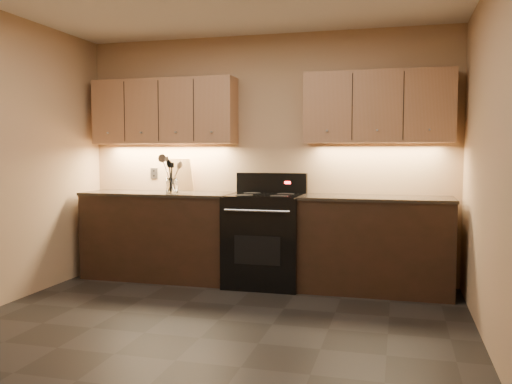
{
  "coord_description": "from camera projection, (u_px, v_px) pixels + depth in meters",
  "views": [
    {
      "loc": [
        1.39,
        -3.64,
        1.36
      ],
      "look_at": [
        0.04,
        1.45,
        0.97
      ],
      "focal_mm": 38.0,
      "sensor_mm": 36.0,
      "label": 1
    }
  ],
  "objects": [
    {
      "name": "floor",
      "position": [
        200.0,
        338.0,
        3.97
      ],
      "size": [
        4.0,
        4.0,
        0.0
      ],
      "primitive_type": "plane",
      "color": "black",
      "rests_on": "ground"
    },
    {
      "name": "wall_back",
      "position": [
        265.0,
        158.0,
        5.8
      ],
      "size": [
        4.0,
        0.04,
        2.6
      ],
      "primitive_type": "cube",
      "color": "tan",
      "rests_on": "ground"
    },
    {
      "name": "wall_right",
      "position": [
        500.0,
        162.0,
        3.36
      ],
      "size": [
        0.04,
        4.0,
        2.6
      ],
      "primitive_type": "cube",
      "color": "tan",
      "rests_on": "ground"
    },
    {
      "name": "counter_left",
      "position": [
        160.0,
        235.0,
        5.85
      ],
      "size": [
        1.62,
        0.62,
        0.93
      ],
      "color": "black",
      "rests_on": "ground"
    },
    {
      "name": "counter_right",
      "position": [
        375.0,
        244.0,
        5.27
      ],
      "size": [
        1.46,
        0.62,
        0.93
      ],
      "color": "black",
      "rests_on": "ground"
    },
    {
      "name": "stove",
      "position": [
        265.0,
        238.0,
        5.53
      ],
      "size": [
        0.76,
        0.68,
        1.14
      ],
      "color": "black",
      "rests_on": "ground"
    },
    {
      "name": "upper_cab_left",
      "position": [
        164.0,
        112.0,
        5.9
      ],
      "size": [
        1.6,
        0.3,
        0.7
      ],
      "primitive_type": "cube",
      "color": "#A47552",
      "rests_on": "wall_back"
    },
    {
      "name": "upper_cab_right",
      "position": [
        378.0,
        107.0,
        5.32
      ],
      "size": [
        1.44,
        0.3,
        0.7
      ],
      "primitive_type": "cube",
      "color": "#A47552",
      "rests_on": "wall_back"
    },
    {
      "name": "outlet_plate",
      "position": [
        154.0,
        173.0,
        6.14
      ],
      "size": [
        0.08,
        0.01,
        0.12
      ],
      "primitive_type": "cube",
      "color": "#B2B5BA",
      "rests_on": "wall_back"
    },
    {
      "name": "utensil_crock",
      "position": [
        172.0,
        186.0,
        5.67
      ],
      "size": [
        0.16,
        0.16,
        0.16
      ],
      "color": "white",
      "rests_on": "counter_left"
    },
    {
      "name": "cutting_board",
      "position": [
        181.0,
        175.0,
        6.01
      ],
      "size": [
        0.31,
        0.15,
        0.37
      ],
      "primitive_type": "cube",
      "rotation": [
        0.21,
        0.0,
        -0.2
      ],
      "color": "tan",
      "rests_on": "counter_left"
    },
    {
      "name": "wooden_spoon",
      "position": [
        168.0,
        176.0,
        5.67
      ],
      "size": [
        0.18,
        0.13,
        0.33
      ],
      "primitive_type": null,
      "rotation": [
        -0.05,
        0.4,
        0.32
      ],
      "color": "tan",
      "rests_on": "utensil_crock"
    },
    {
      "name": "black_spoon",
      "position": [
        171.0,
        175.0,
        5.67
      ],
      "size": [
        0.09,
        0.17,
        0.35
      ],
      "primitive_type": null,
      "rotation": [
        0.32,
        0.11,
        -0.12
      ],
      "color": "black",
      "rests_on": "utensil_crock"
    },
    {
      "name": "black_turner",
      "position": [
        171.0,
        177.0,
        5.63
      ],
      "size": [
        0.1,
        0.12,
        0.32
      ],
      "primitive_type": null,
      "rotation": [
        -0.07,
        0.02,
        0.3
      ],
      "color": "black",
      "rests_on": "utensil_crock"
    },
    {
      "name": "steel_spatula",
      "position": [
        175.0,
        173.0,
        5.67
      ],
      "size": [
        0.17,
        0.13,
        0.4
      ],
      "primitive_type": null,
      "rotation": [
        0.12,
        -0.19,
        -0.17
      ],
      "color": "silver",
      "rests_on": "utensil_crock"
    },
    {
      "name": "steel_skimmer",
      "position": [
        174.0,
        173.0,
        5.64
      ],
      "size": [
        0.24,
        0.12,
        0.41
      ],
      "primitive_type": null,
      "rotation": [
        -0.09,
        -0.37,
        0.12
      ],
      "color": "silver",
      "rests_on": "utensil_crock"
    }
  ]
}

